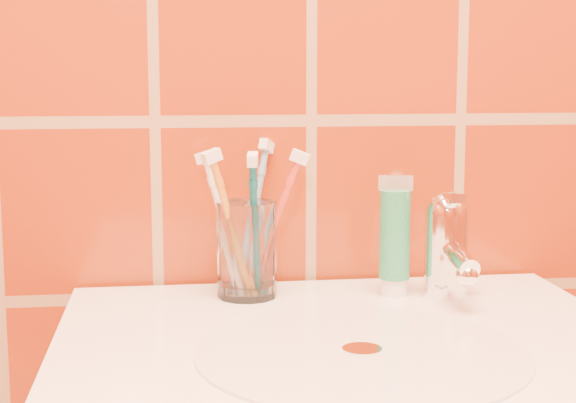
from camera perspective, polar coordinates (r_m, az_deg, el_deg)
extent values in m
cylinder|color=silver|center=(0.80, 4.81, -9.69)|extent=(0.30, 0.30, 0.00)
cylinder|color=white|center=(0.80, 4.81, -9.56)|extent=(0.04, 0.04, 0.00)
cylinder|color=white|center=(0.98, -2.67, -3.13)|extent=(0.07, 0.07, 0.11)
cylinder|color=white|center=(1.00, 6.86, -5.49)|extent=(0.03, 0.03, 0.02)
cylinder|color=#1C794E|center=(0.99, 6.92, -2.13)|extent=(0.03, 0.03, 0.10)
cube|color=beige|center=(0.98, 6.98, 1.20)|extent=(0.04, 0.00, 0.02)
cylinder|color=white|center=(1.00, 10.17, -3.44)|extent=(0.05, 0.05, 0.09)
sphere|color=white|center=(0.99, 10.24, -0.74)|extent=(0.05, 0.05, 0.05)
cylinder|color=white|center=(0.96, 10.88, -3.47)|extent=(0.02, 0.09, 0.03)
cube|color=white|center=(0.97, 10.49, 0.19)|extent=(0.02, 0.06, 0.01)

